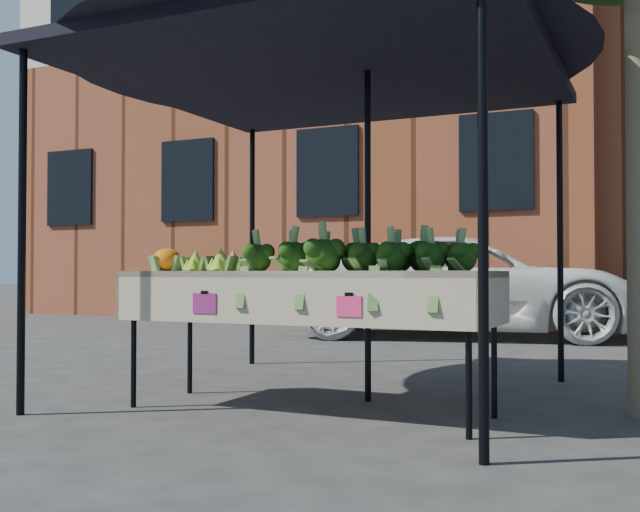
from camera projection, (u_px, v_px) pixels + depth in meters
The scene contains 9 objects.
ground at pixel (318, 417), 4.61m from camera, with size 90.00×90.00×0.00m, color #2B2B2D.
table at pixel (307, 342), 4.76m from camera, with size 2.41×0.82×0.90m.
canopy at pixel (327, 206), 5.41m from camera, with size 3.16×3.16×2.74m, color black, non-canonical shape.
broccoli_heap at pixel (361, 250), 4.64m from camera, with size 1.54×0.57×0.26m, color #17340D.
romanesco_cluster at pixel (217, 257), 5.03m from camera, with size 0.43×0.47×0.20m, color #96BB35.
cauliflower_pair at pixel (167, 258), 5.16m from camera, with size 0.20×0.20×0.18m, color orange.
vehicle at pixel (467, 158), 10.52m from camera, with size 2.31×1.39×5.02m, color white.
street_tree at pixel (638, 43), 4.64m from camera, with size 2.35×2.35×4.63m, color #1E4C14, non-canonical shape.
building_left at pixel (339, 121), 17.70m from camera, with size 12.00×8.00×9.00m, color brown.
Camera 1 is at (1.94, -4.20, 0.89)m, focal length 41.96 mm.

